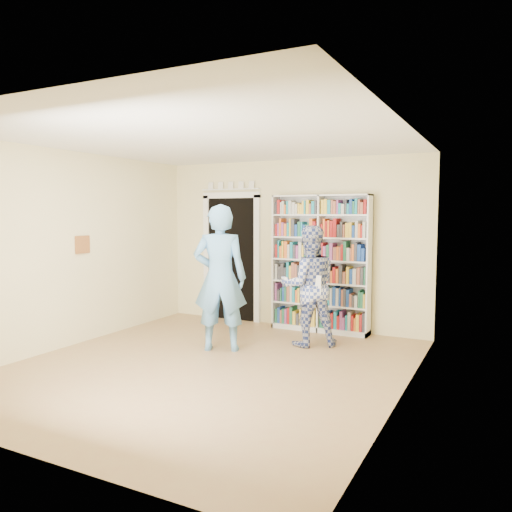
{
  "coord_description": "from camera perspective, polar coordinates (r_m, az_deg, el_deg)",
  "views": [
    {
      "loc": [
        3.16,
        -4.97,
        1.84
      ],
      "look_at": [
        0.18,
        0.9,
        1.28
      ],
      "focal_mm": 35.0,
      "sensor_mm": 36.0,
      "label": 1
    }
  ],
  "objects": [
    {
      "name": "wall_right",
      "position": [
        5.08,
        16.49,
        -0.87
      ],
      "size": [
        0.0,
        5.0,
        5.0
      ],
      "primitive_type": "plane",
      "rotation": [
        1.57,
        0.0,
        -1.57
      ],
      "color": "#F5E7A9",
      "rests_on": "floor"
    },
    {
      "name": "floor",
      "position": [
        6.17,
        -5.38,
        -12.49
      ],
      "size": [
        5.0,
        5.0,
        0.0
      ],
      "primitive_type": "plane",
      "color": "#A0744D",
      "rests_on": "ground"
    },
    {
      "name": "doorway",
      "position": [
        8.61,
        -2.81,
        0.48
      ],
      "size": [
        1.1,
        0.08,
        2.43
      ],
      "color": "black",
      "rests_on": "floor"
    },
    {
      "name": "paper_sheet",
      "position": [
        6.75,
        6.72,
        -3.29
      ],
      "size": [
        0.19,
        0.02,
        0.26
      ],
      "primitive_type": "cube",
      "rotation": [
        0.0,
        0.0,
        -0.07
      ],
      "color": "white",
      "rests_on": "man_plaid"
    },
    {
      "name": "man_plaid",
      "position": [
        6.97,
        6.06,
        -3.41
      ],
      "size": [
        1.03,
        0.97,
        1.68
      ],
      "primitive_type": "imported",
      "rotation": [
        0.0,
        0.0,
        3.72
      ],
      "color": "navy",
      "rests_on": "floor"
    },
    {
      "name": "man_blue",
      "position": [
        6.69,
        -4.14,
        -2.51
      ],
      "size": [
        0.84,
        0.72,
        1.96
      ],
      "primitive_type": "imported",
      "rotation": [
        0.0,
        0.0,
        3.56
      ],
      "color": "#5F9CD3",
      "rests_on": "floor"
    },
    {
      "name": "wall_back",
      "position": [
        8.13,
        4.01,
        1.42
      ],
      "size": [
        4.5,
        0.0,
        4.5
      ],
      "primitive_type": "plane",
      "rotation": [
        1.57,
        0.0,
        0.0
      ],
      "color": "#F5E7A9",
      "rests_on": "floor"
    },
    {
      "name": "ceiling",
      "position": [
        5.95,
        -5.59,
        13.16
      ],
      "size": [
        5.0,
        5.0,
        0.0
      ],
      "primitive_type": "plane",
      "rotation": [
        3.14,
        0.0,
        0.0
      ],
      "color": "white",
      "rests_on": "wall_back"
    },
    {
      "name": "wall_art",
      "position": [
        7.48,
        -19.22,
        1.24
      ],
      "size": [
        0.03,
        0.25,
        0.25
      ],
      "primitive_type": "cube",
      "color": "brown",
      "rests_on": "wall_left"
    },
    {
      "name": "bookshelf",
      "position": [
        7.8,
        7.39,
        -0.79
      ],
      "size": [
        1.55,
        0.29,
        2.12
      ],
      "rotation": [
        0.0,
        0.0,
        -0.29
      ],
      "color": "white",
      "rests_on": "floor"
    },
    {
      "name": "wall_left",
      "position": [
        7.36,
        -20.43,
        0.76
      ],
      "size": [
        0.0,
        5.0,
        5.0
      ],
      "primitive_type": "plane",
      "rotation": [
        1.57,
        0.0,
        1.57
      ],
      "color": "#F5E7A9",
      "rests_on": "floor"
    }
  ]
}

